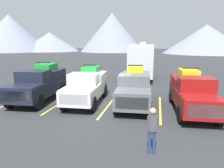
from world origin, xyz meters
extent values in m
plane|color=#2D3033|center=(0.00, 0.00, 0.00)|extent=(240.00, 240.00, 0.00)
cube|color=black|center=(-4.98, 0.22, 0.93)|extent=(2.39, 5.44, 0.91)
cube|color=black|center=(-4.86, -1.69, 1.43)|extent=(2.08, 1.61, 0.08)
cube|color=black|center=(-4.95, -0.26, 1.78)|extent=(2.03, 1.50, 0.80)
cube|color=slate|center=(-4.91, -0.81, 1.82)|extent=(1.83, 0.34, 0.59)
cube|color=black|center=(-5.06, 1.66, 1.68)|extent=(2.18, 2.57, 0.60)
cube|color=silver|center=(-4.82, -2.40, 0.98)|extent=(1.76, 0.17, 0.63)
cylinder|color=black|center=(-3.91, -1.53, 0.48)|extent=(0.34, 0.97, 0.96)
cylinder|color=black|center=(-5.82, -1.64, 0.48)|extent=(0.34, 0.97, 0.96)
cylinder|color=black|center=(-4.14, 2.09, 0.48)|extent=(0.34, 0.97, 0.96)
cylinder|color=black|center=(-6.04, 1.97, 0.48)|extent=(0.34, 0.97, 0.96)
cube|color=green|center=(-5.06, 1.66, 2.21)|extent=(1.23, 1.63, 0.45)
cylinder|color=black|center=(-4.57, 1.15, 2.20)|extent=(0.21, 0.45, 0.44)
cylinder|color=black|center=(-5.50, 1.09, 2.20)|extent=(0.21, 0.45, 0.44)
cylinder|color=black|center=(-4.63, 2.22, 2.20)|extent=(0.21, 0.45, 0.44)
cylinder|color=black|center=(-5.56, 2.17, 2.20)|extent=(0.21, 0.45, 0.44)
cube|color=black|center=(-5.04, 1.22, 2.58)|extent=(1.04, 0.14, 0.08)
cube|color=white|center=(-1.58, 0.47, 0.89)|extent=(2.23, 5.38, 0.86)
cube|color=white|center=(-1.47, -1.43, 1.35)|extent=(1.93, 1.59, 0.08)
cube|color=white|center=(-1.56, -0.01, 1.69)|extent=(1.88, 1.48, 0.75)
cube|color=slate|center=(-1.52, -0.55, 1.72)|extent=(1.70, 0.32, 0.55)
cube|color=white|center=(-1.67, 1.89, 1.58)|extent=(2.02, 2.54, 0.52)
cube|color=silver|center=(-1.43, -2.14, 0.93)|extent=(1.63, 0.16, 0.60)
cylinder|color=black|center=(-0.60, -1.27, 0.46)|extent=(0.34, 0.93, 0.92)
cylinder|color=black|center=(-2.35, -1.38, 0.46)|extent=(0.34, 0.93, 0.92)
cylinder|color=black|center=(-0.81, 2.31, 0.46)|extent=(0.34, 0.93, 0.92)
cylinder|color=black|center=(-2.57, 2.20, 0.46)|extent=(0.34, 0.93, 0.92)
cube|color=green|center=(-1.67, 1.89, 2.06)|extent=(1.15, 1.61, 0.45)
cylinder|color=black|center=(-1.21, 1.38, 2.06)|extent=(0.21, 0.45, 0.44)
cylinder|color=black|center=(-2.07, 1.33, 2.06)|extent=(0.21, 0.45, 0.44)
cylinder|color=black|center=(-1.27, 2.45, 2.06)|extent=(0.21, 0.45, 0.44)
cylinder|color=black|center=(-2.13, 2.40, 2.06)|extent=(0.21, 0.45, 0.44)
cube|color=black|center=(-1.64, 1.45, 2.44)|extent=(0.96, 0.14, 0.08)
cube|color=#595B60|center=(1.60, 0.66, 0.89)|extent=(2.33, 5.90, 0.92)
cube|color=#595B60|center=(1.72, -1.42, 1.39)|extent=(2.00, 1.73, 0.08)
cube|color=#595B60|center=(1.63, 0.14, 1.71)|extent=(1.95, 1.62, 0.72)
cube|color=slate|center=(1.67, -0.46, 1.75)|extent=(1.75, 0.31, 0.53)
cube|color=#595B60|center=(1.50, 2.22, 1.60)|extent=(2.10, 2.78, 0.51)
cube|color=silver|center=(1.77, -2.20, 0.94)|extent=(1.68, 0.16, 0.64)
cylinder|color=black|center=(2.63, -1.25, 0.43)|extent=(0.33, 0.88, 0.87)
cylinder|color=black|center=(0.81, -1.36, 0.43)|extent=(0.33, 0.88, 0.87)
cylinder|color=black|center=(2.39, 2.68, 0.43)|extent=(0.33, 0.88, 0.87)
cylinder|color=black|center=(0.57, 2.57, 0.43)|extent=(0.33, 0.88, 0.87)
cube|color=yellow|center=(1.50, 2.22, 2.08)|extent=(1.19, 1.77, 0.45)
cylinder|color=black|center=(1.98, 1.66, 2.08)|extent=(0.21, 0.45, 0.44)
cylinder|color=black|center=(1.09, 1.61, 2.08)|extent=(0.21, 0.45, 0.44)
cylinder|color=black|center=(1.91, 2.83, 2.08)|extent=(0.21, 0.45, 0.44)
cylinder|color=black|center=(1.02, 2.77, 2.08)|extent=(0.21, 0.45, 0.44)
cube|color=black|center=(1.53, 1.74, 2.46)|extent=(0.99, 0.14, 0.08)
cube|color=maroon|center=(5.04, -0.08, 0.90)|extent=(2.30, 5.62, 0.87)
cube|color=maroon|center=(5.16, -2.06, 1.37)|extent=(1.98, 1.65, 0.08)
cube|color=maroon|center=(5.07, -0.58, 1.73)|extent=(1.93, 1.54, 0.80)
cube|color=slate|center=(5.11, -1.15, 1.77)|extent=(1.74, 0.33, 0.59)
cube|color=maroon|center=(4.95, 1.40, 1.60)|extent=(2.08, 2.65, 0.52)
cube|color=silver|center=(5.21, -2.80, 0.94)|extent=(1.67, 0.16, 0.61)
cylinder|color=black|center=(6.06, -1.90, 0.46)|extent=(0.34, 0.94, 0.92)
cylinder|color=black|center=(4.25, -2.01, 0.46)|extent=(0.34, 0.94, 0.92)
cylinder|color=black|center=(5.83, 1.84, 0.46)|extent=(0.34, 0.94, 0.92)
cylinder|color=black|center=(4.02, 1.73, 0.46)|extent=(0.34, 0.94, 0.92)
cube|color=yellow|center=(4.95, 1.40, 2.08)|extent=(1.18, 1.68, 0.45)
cylinder|color=black|center=(5.43, 0.87, 2.08)|extent=(0.21, 0.45, 0.44)
cylinder|color=black|center=(4.54, 0.82, 2.08)|extent=(0.21, 0.45, 0.44)
cylinder|color=black|center=(5.36, 1.99, 2.08)|extent=(0.21, 0.45, 0.44)
cylinder|color=black|center=(4.48, 1.93, 2.08)|extent=(0.21, 0.45, 0.44)
cube|color=black|center=(4.98, 0.95, 2.46)|extent=(0.99, 0.14, 0.08)
cube|color=gold|center=(-6.51, 0.26, 0.00)|extent=(0.12, 5.50, 0.01)
cube|color=gold|center=(-3.26, 0.26, 0.00)|extent=(0.12, 5.50, 0.01)
cube|color=gold|center=(0.00, 0.26, 0.00)|extent=(0.12, 5.50, 0.01)
cube|color=gold|center=(3.26, 0.26, 0.00)|extent=(0.12, 5.50, 0.01)
cube|color=gold|center=(6.51, 0.26, 0.00)|extent=(0.12, 5.50, 0.01)
cube|color=silver|center=(1.34, 10.54, 2.12)|extent=(2.58, 6.54, 3.18)
cube|color=#4C6B99|center=(0.09, 10.52, 2.28)|extent=(0.12, 6.24, 0.24)
cube|color=silver|center=(1.32, 11.52, 3.86)|extent=(0.61, 0.71, 0.30)
cube|color=#333333|center=(1.40, 6.69, 0.32)|extent=(0.14, 1.20, 0.12)
cylinder|color=black|center=(2.49, 9.78, 0.38)|extent=(0.23, 0.76, 0.76)
cylinder|color=black|center=(0.21, 9.74, 0.38)|extent=(0.23, 0.76, 0.76)
cylinder|color=black|center=(2.46, 11.34, 0.38)|extent=(0.23, 0.76, 0.76)
cylinder|color=black|center=(0.19, 11.30, 0.38)|extent=(0.23, 0.76, 0.76)
cylinder|color=navy|center=(2.98, -5.30, 0.44)|extent=(0.13, 0.13, 0.88)
cylinder|color=navy|center=(2.80, -5.35, 0.44)|extent=(0.13, 0.13, 0.88)
cube|color=#4C4C51|center=(2.89, -5.32, 1.19)|extent=(0.30, 0.26, 0.62)
sphere|color=tan|center=(2.89, -5.32, 1.63)|extent=(0.24, 0.24, 0.24)
cylinder|color=#4C4C51|center=(3.03, -5.28, 1.16)|extent=(0.10, 0.10, 0.56)
cylinder|color=#4C4C51|center=(2.75, -5.36, 1.16)|extent=(0.10, 0.10, 0.56)
cone|color=gray|center=(-58.62, 68.13, 7.65)|extent=(31.30, 31.30, 15.31)
cone|color=gray|center=(-43.66, 74.43, 4.10)|extent=(25.40, 25.40, 8.19)
cone|color=gray|center=(-16.16, 76.73, 7.93)|extent=(26.78, 26.78, 15.86)
cone|color=gray|center=(19.35, 68.47, 5.01)|extent=(29.66, 29.66, 10.03)
camera|label=1|loc=(2.97, -12.58, 4.02)|focal=33.93mm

